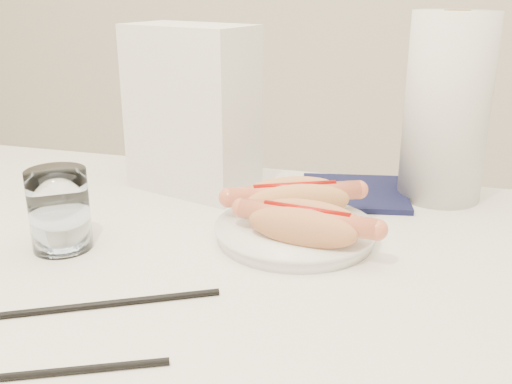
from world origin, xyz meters
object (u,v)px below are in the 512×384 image
(table, at_px, (178,298))
(napkin_box, at_px, (192,110))
(paper_towel_roll, at_px, (447,108))
(hotdog_left, at_px, (295,199))
(plate, at_px, (295,233))
(hotdog_right, at_px, (306,224))
(water_glass, at_px, (59,210))

(table, relative_size, napkin_box, 4.45)
(table, distance_m, paper_towel_roll, 0.50)
(paper_towel_roll, bearing_deg, napkin_box, -169.51)
(table, bearing_deg, paper_towel_roll, 45.87)
(hotdog_left, relative_size, napkin_box, 0.67)
(napkin_box, relative_size, paper_towel_roll, 0.92)
(plate, distance_m, hotdog_right, 0.06)
(hotdog_right, distance_m, paper_towel_roll, 0.33)
(napkin_box, bearing_deg, water_glass, -89.45)
(plate, xyz_separation_m, hotdog_right, (0.02, -0.04, 0.03))
(hotdog_left, relative_size, hotdog_right, 0.99)
(plate, relative_size, hotdog_left, 1.17)
(hotdog_right, bearing_deg, paper_towel_roll, 66.61)
(napkin_box, height_order, paper_towel_roll, paper_towel_roll)
(water_glass, height_order, napkin_box, napkin_box)
(table, distance_m, hotdog_left, 0.21)
(napkin_box, bearing_deg, paper_towel_roll, 26.94)
(hotdog_right, bearing_deg, plate, 127.01)
(water_glass, bearing_deg, table, 5.72)
(table, xyz_separation_m, hotdog_left, (0.12, 0.14, 0.10))
(water_glass, xyz_separation_m, paper_towel_roll, (0.47, 0.35, 0.09))
(table, height_order, water_glass, water_glass)
(hotdog_right, bearing_deg, napkin_box, 147.37)
(hotdog_left, height_order, water_glass, water_glass)
(paper_towel_roll, bearing_deg, hotdog_right, -121.07)
(plate, distance_m, paper_towel_roll, 0.33)
(hotdog_right, height_order, paper_towel_roll, paper_towel_roll)
(water_glass, xyz_separation_m, napkin_box, (0.08, 0.27, 0.08))
(table, height_order, hotdog_left, hotdog_left)
(water_glass, bearing_deg, hotdog_right, 13.30)
(hotdog_left, relative_size, paper_towel_roll, 0.62)
(plate, xyz_separation_m, paper_towel_roll, (0.19, 0.23, 0.14))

